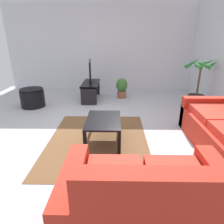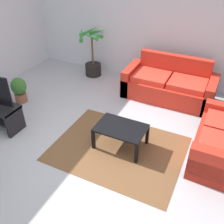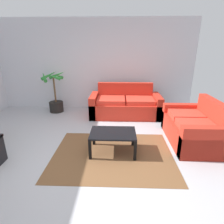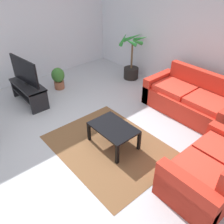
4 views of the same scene
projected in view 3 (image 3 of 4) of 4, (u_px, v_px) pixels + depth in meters
The scene contains 7 objects.
ground_plane at pixel (77, 160), 3.24m from camera, with size 6.60×6.60×0.00m, color #B2B2B7.
wall_back at pixel (95, 66), 5.61m from camera, with size 6.00×0.06×2.70m, color silver.
couch_main at pixel (125, 105), 5.26m from camera, with size 1.97×0.90×0.90m.
couch_loveseat at pixel (193, 128), 3.80m from camera, with size 0.90×1.50×0.90m.
coffee_table at pixel (113, 135), 3.38m from camera, with size 0.84×0.57×0.41m.
area_rug at pixel (113, 154), 3.40m from camera, with size 2.20×1.70×0.01m, color brown.
potted_palm at pixel (55, 97), 5.55m from camera, with size 0.71×0.77×1.24m.
Camera 3 is at (0.72, -2.74, 1.89)m, focal length 29.32 mm.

